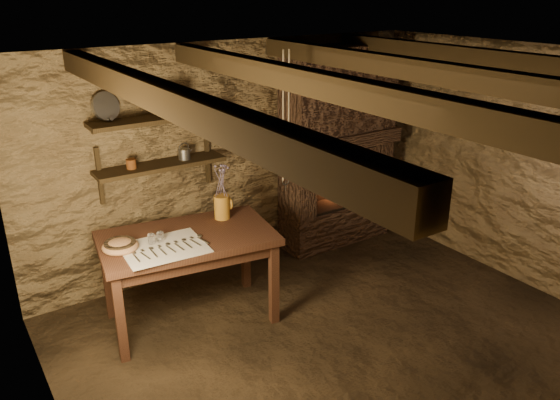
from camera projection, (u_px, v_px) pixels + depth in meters
floor at (349, 348)px, 4.67m from camera, size 4.50×4.50×0.00m
back_wall at (232, 157)px, 5.78m from camera, size 4.50×0.04×2.40m
left_wall at (52, 308)px, 3.07m from camera, size 0.04×4.00×2.40m
right_wall at (529, 170)px, 5.38m from camera, size 0.04×4.00×2.40m
ceiling at (365, 62)px, 3.79m from camera, size 4.50×4.00×0.04m
beam_far_left at (162, 97)px, 3.05m from camera, size 0.14×3.95×0.16m
beam_mid_left at (306, 81)px, 3.57m from camera, size 0.14×3.95×0.16m
beam_mid_right at (414, 69)px, 4.08m from camera, size 0.14×3.95×0.16m
beam_far_right at (498, 60)px, 4.59m from camera, size 0.14×3.95×0.16m
shelf_lower at (161, 165)px, 5.18m from camera, size 1.25×0.30×0.04m
shelf_upper at (157, 119)px, 5.02m from camera, size 1.25×0.30×0.04m
hearth at (337, 142)px, 6.23m from camera, size 1.43×0.51×2.30m
work_table at (190, 275)px, 4.92m from camera, size 1.62×1.08×0.86m
linen_cloth at (164, 248)px, 4.53m from camera, size 0.70×0.58×0.01m
pewter_cutlery_row at (165, 248)px, 4.51m from camera, size 0.57×0.25×0.01m
drinking_glasses at (160, 237)px, 4.62m from camera, size 0.22×0.06×0.09m
stoneware_jug at (222, 196)px, 5.04m from camera, size 0.18×0.18×0.52m
wooden_bowl at (120, 246)px, 4.49m from camera, size 0.32×0.32×0.11m
iron_stockpot at (171, 104)px, 5.05m from camera, size 0.34×0.34×0.20m
tin_pan at (106, 106)px, 4.82m from camera, size 0.28×0.18×0.26m
small_kettle at (184, 154)px, 5.28m from camera, size 0.18×0.15×0.16m
rusty_tin at (131, 164)px, 5.02m from camera, size 0.11×0.11×0.09m
red_pot at (346, 185)px, 6.45m from camera, size 0.22×0.21×0.54m
hanging_ropes at (286, 117)px, 4.85m from camera, size 0.08×0.08×1.20m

